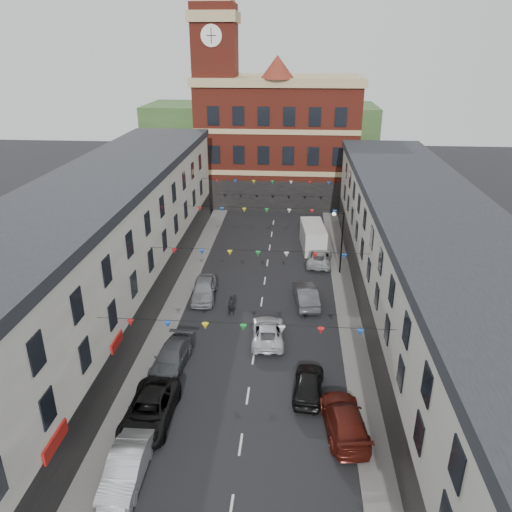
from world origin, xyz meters
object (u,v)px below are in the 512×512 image
(car_right_c, at_px, (344,420))
(pedestrian, at_px, (231,305))
(car_right_f, at_px, (320,257))
(moving_car, at_px, (268,332))
(car_left_c, at_px, (150,410))
(white_van, at_px, (313,237))
(street_lamp, at_px, (340,234))
(car_left_e, at_px, (204,289))
(car_left_b, at_px, (126,468))
(car_left_d, at_px, (171,357))
(car_right_e, at_px, (306,295))
(car_right_d, at_px, (309,384))

(car_right_c, xyz_separation_m, pedestrian, (-7.69, 12.17, 0.07))
(car_right_f, relative_size, moving_car, 1.01)
(car_left_c, bearing_deg, white_van, 70.82)
(car_right_c, xyz_separation_m, car_right_f, (-0.48, 22.78, -0.09))
(street_lamp, distance_m, car_left_e, 13.10)
(car_left_b, height_order, car_left_e, car_left_e)
(car_left_d, xyz_separation_m, car_right_e, (8.86, 9.35, 0.08))
(car_left_e, height_order, white_van, white_van)
(car_left_c, bearing_deg, street_lamp, 60.86)
(car_left_b, xyz_separation_m, car_right_c, (10.72, 4.22, -0.01))
(car_left_c, bearing_deg, car_right_c, 1.23)
(car_left_c, height_order, car_right_c, same)
(street_lamp, height_order, white_van, street_lamp)
(pedestrian, bearing_deg, car_left_d, -103.06)
(car_left_c, bearing_deg, pedestrian, 76.68)
(car_right_c, height_order, pedestrian, pedestrian)
(car_right_c, distance_m, car_right_e, 14.61)
(car_right_c, distance_m, moving_car, 10.00)
(car_left_b, height_order, car_right_f, car_left_b)
(street_lamp, bearing_deg, moving_car, -116.09)
(street_lamp, relative_size, car_left_c, 1.09)
(car_left_e, xyz_separation_m, moving_car, (5.66, -5.99, -0.14))
(street_lamp, height_order, car_right_f, street_lamp)
(car_left_e, relative_size, moving_car, 0.98)
(car_left_c, xyz_separation_m, car_right_c, (10.73, 0.12, -0.00))
(street_lamp, xyz_separation_m, car_right_c, (-1.05, -20.53, -3.14))
(street_lamp, distance_m, pedestrian, 12.48)
(car_left_d, distance_m, car_right_e, 12.88)
(car_left_e, relative_size, car_right_e, 1.00)
(car_left_d, xyz_separation_m, car_left_e, (0.43, 9.70, 0.11))
(pedestrian, bearing_deg, car_right_c, -47.19)
(car_left_d, bearing_deg, street_lamp, 57.18)
(car_left_b, relative_size, car_right_c, 0.90)
(car_left_d, distance_m, moving_car, 7.13)
(street_lamp, distance_m, car_left_c, 23.98)
(car_left_e, bearing_deg, car_left_b, -95.52)
(car_right_c, bearing_deg, car_right_f, -96.23)
(car_left_d, height_order, pedestrian, pedestrian)
(white_van, bearing_deg, car_right_d, -97.38)
(car_left_e, distance_m, car_right_d, 14.56)
(street_lamp, height_order, moving_car, street_lamp)
(street_lamp, xyz_separation_m, car_right_d, (-2.92, -17.53, -3.17))
(moving_car, bearing_deg, car_left_e, -49.90)
(car_left_d, height_order, car_right_e, car_right_e)
(moving_car, bearing_deg, car_left_d, 28.03)
(white_van, xyz_separation_m, pedestrian, (-6.64, -14.66, -0.41))
(car_right_c, distance_m, car_right_d, 3.53)
(car_left_e, bearing_deg, white_van, 47.90)
(car_right_d, relative_size, car_right_e, 0.91)
(car_left_d, relative_size, white_van, 0.86)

